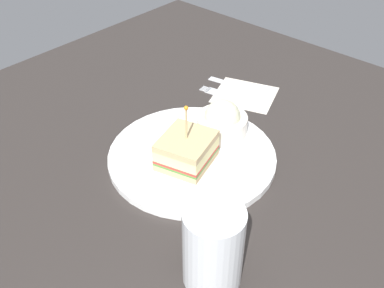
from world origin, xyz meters
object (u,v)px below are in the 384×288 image
(sandwich_half_center, at_px, (187,150))
(fork, at_px, (222,94))
(knife, at_px, (234,85))
(plate, at_px, (192,156))
(coleslaw_bowl, at_px, (222,121))
(drink_glass, at_px, (213,249))
(napkin, at_px, (245,95))

(sandwich_half_center, height_order, fork, sandwich_half_center)
(fork, distance_m, knife, 0.05)
(plate, xyz_separation_m, coleslaw_bowl, (-0.08, 0.00, 0.03))
(drink_glass, bearing_deg, plate, -132.07)
(sandwich_half_center, height_order, knife, sandwich_half_center)
(knife, bearing_deg, plate, 21.45)
(napkin, relative_size, fork, 0.91)
(plate, relative_size, sandwich_half_center, 2.57)
(fork, relative_size, knife, 0.96)
(fork, bearing_deg, napkin, 130.45)
(drink_glass, bearing_deg, knife, -145.92)
(sandwich_half_center, distance_m, napkin, 0.26)
(coleslaw_bowl, xyz_separation_m, napkin, (-0.15, -0.05, -0.04))
(drink_glass, distance_m, knife, 0.48)
(coleslaw_bowl, distance_m, knife, 0.19)
(plate, xyz_separation_m, knife, (-0.24, -0.09, -0.00))
(plate, height_order, napkin, plate)
(coleslaw_bowl, bearing_deg, napkin, -159.29)
(knife, bearing_deg, drink_glass, 34.08)
(fork, bearing_deg, plate, 24.90)
(plate, relative_size, drink_glass, 2.42)
(drink_glass, xyz_separation_m, napkin, (-0.38, -0.23, -0.05))
(plate, bearing_deg, napkin, -166.26)
(plate, height_order, coleslaw_bowl, coleslaw_bowl)
(sandwich_half_center, xyz_separation_m, coleslaw_bowl, (-0.10, -0.01, -0.00))
(plate, xyz_separation_m, drink_glass, (0.16, 0.17, 0.05))
(coleslaw_bowl, relative_size, drink_glass, 0.76)
(knife, bearing_deg, sandwich_half_center, 21.35)
(plate, xyz_separation_m, napkin, (-0.22, -0.05, -0.01))
(sandwich_half_center, bearing_deg, knife, -158.65)
(napkin, height_order, knife, knife)
(napkin, bearing_deg, plate, 13.74)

